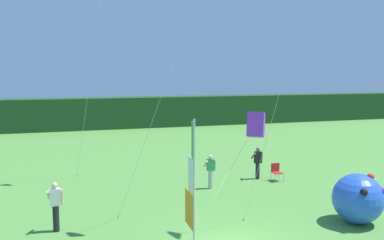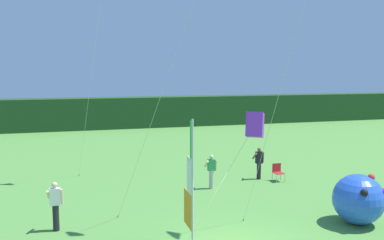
% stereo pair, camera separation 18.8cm
% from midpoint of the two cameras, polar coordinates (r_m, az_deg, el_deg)
% --- Properties ---
extents(distant_treeline, '(80.00, 2.40, 3.07)m').
position_cam_midpoint_polar(distant_treeline, '(40.53, -8.99, 1.08)').
color(distant_treeline, '#1E421E').
rests_on(distant_treeline, ground).
extents(banner_flag, '(0.06, 1.03, 4.24)m').
position_cam_midpoint_polar(banner_flag, '(12.29, 0.15, -9.98)').
color(banner_flag, '#B7B7BC').
rests_on(banner_flag, ground).
extents(person_near_banner, '(0.55, 0.48, 1.68)m').
position_cam_midpoint_polar(person_near_banner, '(21.16, 9.88, -6.02)').
color(person_near_banner, black).
rests_on(person_near_banner, ground).
extents(person_mid_field, '(0.55, 0.48, 1.67)m').
position_cam_midpoint_polar(person_mid_field, '(19.21, 3.09, -7.29)').
color(person_mid_field, '#B7B2A3').
rests_on(person_mid_field, ground).
extents(person_far_left, '(0.55, 0.48, 1.77)m').
position_cam_midpoint_polar(person_far_left, '(15.04, -18.74, -11.48)').
color(person_far_left, black).
rests_on(person_far_left, ground).
extents(inflatable_balloon, '(1.86, 1.86, 1.90)m').
position_cam_midpoint_polar(inflatable_balloon, '(16.15, 23.16, -10.44)').
color(inflatable_balloon, blue).
rests_on(inflatable_balloon, ground).
extents(folding_chair, '(0.51, 0.51, 0.89)m').
position_cam_midpoint_polar(folding_chair, '(21.11, 12.50, -7.19)').
color(folding_chair, '#BCBCC1').
rests_on(folding_chair, ground).
extents(kite_purple_box_2, '(2.95, 0.85, 4.37)m').
position_cam_midpoint_polar(kite_purple_box_2, '(12.75, 9.46, -0.72)').
color(kite_purple_box_2, brown).
rests_on(kite_purple_box_2, ground).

